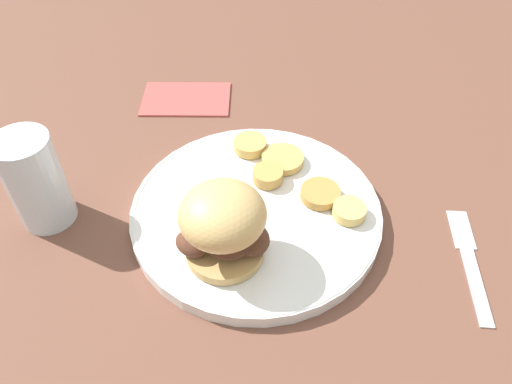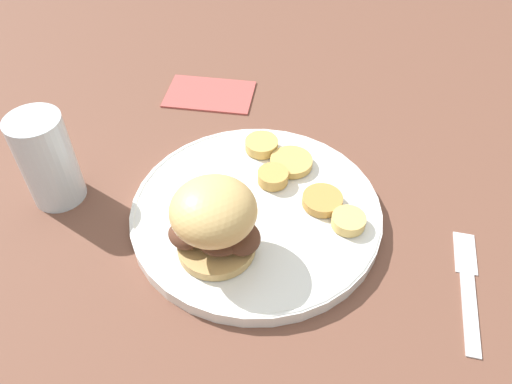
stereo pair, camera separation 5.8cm
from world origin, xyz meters
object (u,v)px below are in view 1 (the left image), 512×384
object	(u,v)px
dinner_plate	(256,211)
drinking_glass	(35,181)
fork	(470,261)
sandwich	(224,225)

from	to	relation	value
dinner_plate	drinking_glass	world-z (taller)	drinking_glass
fork	drinking_glass	world-z (taller)	drinking_glass
drinking_glass	sandwich	bearing A→B (deg)	-145.03
dinner_plate	fork	bearing A→B (deg)	-142.77
dinner_plate	drinking_glass	xyz separation A→B (m)	(0.15, 0.20, 0.05)
dinner_plate	fork	distance (m)	0.25
sandwich	fork	bearing A→B (deg)	-126.88
fork	sandwich	bearing A→B (deg)	53.12
sandwich	drinking_glass	world-z (taller)	drinking_glass
dinner_plate	fork	world-z (taller)	dinner_plate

